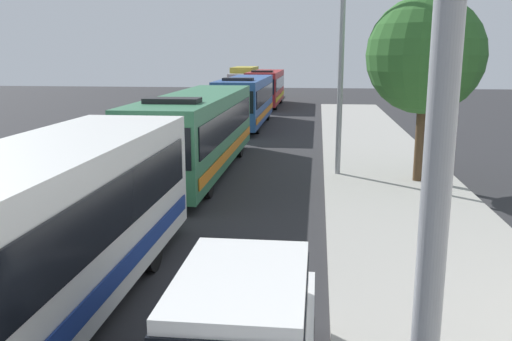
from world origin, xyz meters
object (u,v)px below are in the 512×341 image
Objects in this scene: bus_middle at (246,100)px; roadside_tree at (425,56)px; bus_second_in_line at (198,130)px; box_truck_oncoming at (244,81)px; bus_lead at (13,247)px; white_suv at (241,341)px; streetlamp_mid at (342,26)px; bus_fourth_in_line at (266,87)px.

roadside_tree is at bearing -61.52° from bus_middle.
bus_second_in_line reaches higher than box_truck_oncoming.
box_truck_oncoming is at bearing 95.07° from bus_second_in_line.
roadside_tree reaches higher than bus_lead.
roadside_tree is (8.20, -15.11, 2.83)m from bus_middle.
bus_second_in_line and bus_middle have the same top height.
white_suv is (3.70, -14.28, -0.66)m from bus_second_in_line.
white_suv is (3.70, -28.28, -0.66)m from bus_middle.
bus_lead is 1.33× the size of streetlamp_mid.
bus_second_in_line is 14.01m from bus_middle.
streetlamp_mid is at bearing 67.12° from bus_lead.
white_suv is 0.51× the size of streetlamp_mid.
bus_fourth_in_line is 2.30× the size of white_suv.
roadside_tree reaches higher than bus_fourth_in_line.
box_truck_oncoming is (-3.30, 37.24, 0.02)m from bus_second_in_line.
bus_fourth_in_line is 1.64× the size of roadside_tree.
streetlamp_mid is at bearing -76.95° from box_truck_oncoming.
streetlamp_mid reaches higher than white_suv.
bus_middle is at bearing 110.70° from streetlamp_mid.
bus_fourth_in_line is at bearing 90.00° from bus_lead.
bus_lead is 1.13× the size of bus_fourth_in_line.
bus_second_in_line is 1.38× the size of streetlamp_mid.
streetlamp_mid reaches higher than box_truck_oncoming.
bus_second_in_line is at bearing 90.00° from bus_lead.
bus_second_in_line is 37.39m from box_truck_oncoming.
bus_middle is (-0.00, 14.01, -0.00)m from bus_second_in_line.
bus_middle is 2.43× the size of white_suv.
bus_lead is 1.07× the size of bus_middle.
roadside_tree is (8.20, -28.57, 2.83)m from bus_fourth_in_line.
white_suv is 52.00m from box_truck_oncoming.
white_suv is at bearing -82.26° from box_truck_oncoming.
box_truck_oncoming is (-3.30, 23.24, 0.02)m from bus_middle.
bus_middle is 1.06× the size of bus_fourth_in_line.
bus_second_in_line is at bearing -84.93° from box_truck_oncoming.
white_suv is 0.71× the size of roadside_tree.
bus_second_in_line is 1.91× the size of roadside_tree.
bus_fourth_in_line is at bearing 90.00° from bus_middle.
bus_second_in_line is 1.10× the size of bus_middle.
bus_middle is at bearing 97.45° from white_suv.
roadside_tree is (4.50, 13.17, 3.49)m from white_suv.
bus_lead is 14.41m from streetlamp_mid.
bus_middle is at bearing 90.00° from bus_lead.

